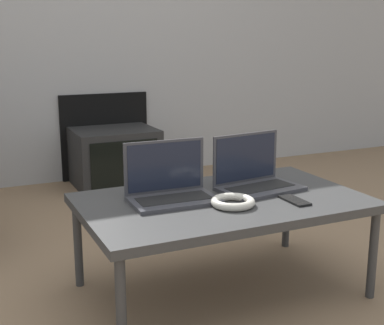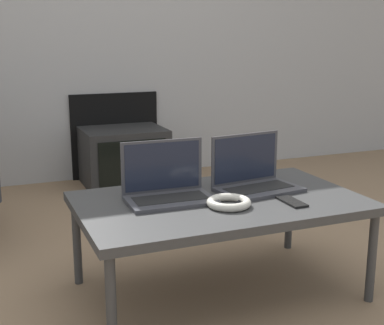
{
  "view_description": "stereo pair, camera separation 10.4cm",
  "coord_description": "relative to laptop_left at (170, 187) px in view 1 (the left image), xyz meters",
  "views": [
    {
      "loc": [
        -0.99,
        -1.74,
        1.06
      ],
      "look_at": [
        0.0,
        0.41,
        0.5
      ],
      "focal_mm": 50.0,
      "sensor_mm": 36.0,
      "label": 1
    },
    {
      "loc": [
        -0.9,
        -1.78,
        1.06
      ],
      "look_at": [
        0.0,
        0.41,
        0.5
      ],
      "focal_mm": 50.0,
      "sensor_mm": 36.0,
      "label": 2
    }
  ],
  "objects": [
    {
      "name": "table",
      "position": [
        0.2,
        -0.08,
        -0.08
      ],
      "size": [
        1.15,
        0.69,
        0.41
      ],
      "color": "#333333",
      "rests_on": "ground_plane"
    },
    {
      "name": "wall_back",
      "position": [
        0.2,
        2.03,
        0.82
      ],
      "size": [
        7.0,
        0.08,
        2.6
      ],
      "color": "#999999",
      "rests_on": "ground_plane"
    },
    {
      "name": "tv",
      "position": [
        0.28,
        1.74,
        -0.26
      ],
      "size": [
        0.58,
        0.48,
        0.41
      ],
      "color": "black",
      "rests_on": "ground_plane"
    },
    {
      "name": "laptop_left",
      "position": [
        0.0,
        0.0,
        0.0
      ],
      "size": [
        0.35,
        0.23,
        0.23
      ],
      "rotation": [
        0.0,
        0.0,
        -0.03
      ],
      "color": "#38383D",
      "rests_on": "table"
    },
    {
      "name": "headphones",
      "position": [
        0.19,
        -0.18,
        -0.04
      ],
      "size": [
        0.17,
        0.17,
        0.03
      ],
      "color": "beige",
      "rests_on": "table"
    },
    {
      "name": "laptop_right",
      "position": [
        0.4,
        -0.0,
        0.0
      ],
      "size": [
        0.37,
        0.26,
        0.23
      ],
      "rotation": [
        0.0,
        0.0,
        0.13
      ],
      "color": "#38383D",
      "rests_on": "table"
    },
    {
      "name": "phone",
      "position": [
        0.44,
        -0.23,
        -0.05
      ],
      "size": [
        0.06,
        0.15,
        0.01
      ],
      "color": "black",
      "rests_on": "table"
    },
    {
      "name": "ground_plane",
      "position": [
        0.2,
        -0.18,
        -0.47
      ],
      "size": [
        14.0,
        14.0,
        0.0
      ],
      "primitive_type": "plane",
      "color": "#7A6047"
    }
  ]
}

